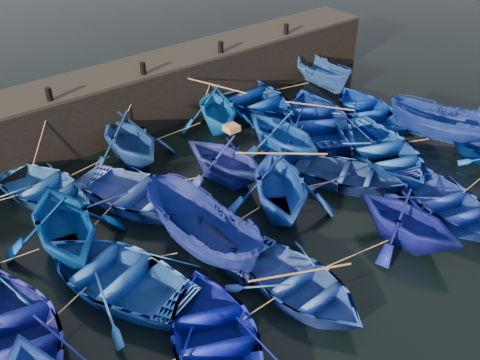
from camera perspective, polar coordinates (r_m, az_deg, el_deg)
ground at (r=17.56m, az=6.57°, el=-6.47°), size 120.00×120.00×0.00m
quay_wall at (r=24.15m, az=-10.99°, el=8.68°), size 26.00×2.50×2.50m
quay_top at (r=23.63m, az=-11.34°, el=11.55°), size 26.00×2.50×0.12m
bollard_1 at (r=21.36m, az=-19.70°, el=8.62°), size 0.24×0.24×0.50m
bollard_2 at (r=22.78m, az=-10.31°, el=11.64°), size 0.24×0.24×0.50m
bollard_3 at (r=24.77m, az=-2.06°, el=14.00°), size 0.24×0.24×0.50m
bollard_4 at (r=27.20m, az=4.95°, el=15.75°), size 0.24×0.24×0.50m
boat_1 at (r=20.26m, az=-20.19°, el=-0.82°), size 4.54×5.27×0.92m
boat_2 at (r=21.33m, az=-11.79°, el=4.43°), size 3.66×4.18×2.12m
boat_3 at (r=23.37m, az=-2.49°, el=7.72°), size 4.59×4.83×2.00m
boat_4 at (r=25.27m, az=0.94°, el=8.87°), size 4.42×6.00×1.21m
boat_5 at (r=27.61m, az=8.72°, el=11.12°), size 2.03×4.17×1.55m
boat_7 at (r=17.22m, az=-18.31°, el=-4.26°), size 4.44×4.93×2.31m
boat_8 at (r=18.96m, az=-10.80°, el=-1.53°), size 5.03×5.77×1.00m
boat_9 at (r=19.73m, az=-1.56°, el=2.43°), size 4.00×4.41×2.01m
boat_10 at (r=21.36m, az=4.56°, el=5.14°), size 3.51×4.06×2.12m
boat_11 at (r=23.61m, az=8.31°, el=6.52°), size 6.20×6.78×1.15m
boat_12 at (r=24.97m, az=13.41°, el=7.27°), size 4.84×5.57×0.97m
boat_13 at (r=15.01m, az=-23.12°, el=-15.53°), size 5.02×6.17×1.13m
boat_14 at (r=15.96m, az=-13.14°, el=-9.71°), size 5.20×6.06×1.06m
boat_15 at (r=16.39m, az=-4.18°, el=-5.45°), size 2.17×4.98×1.88m
boat_16 at (r=18.08m, az=4.25°, el=-0.36°), size 5.55×5.73×2.31m
boat_17 at (r=20.18m, az=11.67°, el=0.52°), size 4.64×5.10×0.87m
boat_18 at (r=21.74m, az=14.93°, el=3.02°), size 5.34×6.26×1.10m
boat_19 at (r=23.70m, az=20.87°, el=5.48°), size 3.73×4.83×1.77m
boat_21 at (r=14.07m, az=-2.59°, el=-16.40°), size 5.02×5.74×0.99m
boat_22 at (r=15.44m, az=6.35°, el=-11.07°), size 3.36×4.54×0.91m
boat_23 at (r=17.60m, az=17.53°, el=-3.93°), size 3.42×3.89×1.93m
boat_24 at (r=19.59m, az=21.34°, el=-2.37°), size 4.26×5.15×0.92m
wooden_crate at (r=19.33m, az=-0.90°, el=5.55°), size 0.49×0.46×0.23m
mooring_ropes at (r=20.08m, az=-3.25°, el=2.53°), size 18.31×11.85×2.10m
loose_oars at (r=19.49m, az=3.98°, el=4.03°), size 9.78×11.66×1.46m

